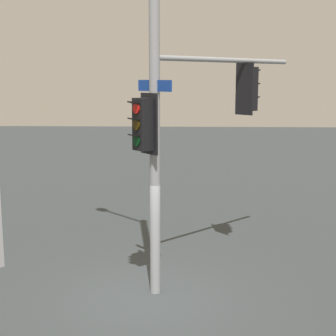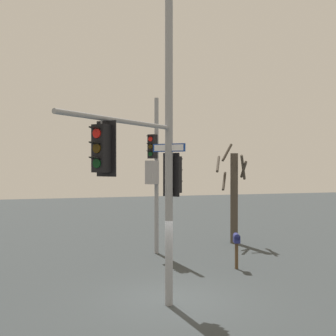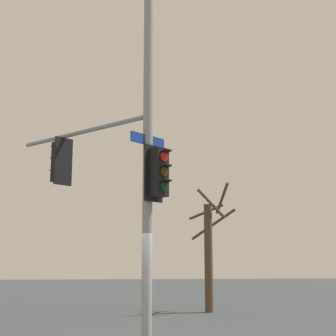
# 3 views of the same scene
# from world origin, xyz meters

# --- Properties ---
(ground_plane) EXTENTS (80.00, 80.00, 0.00)m
(ground_plane) POSITION_xyz_m (0.00, 0.00, 0.00)
(ground_plane) COLOR #33393B
(main_signal_pole_assembly) EXTENTS (3.91, 5.39, 9.48)m
(main_signal_pole_assembly) POSITION_xyz_m (0.89, -0.55, 4.90)
(main_signal_pole_assembly) COLOR gray
(main_signal_pole_assembly) RESTS_ON ground
(secondary_pole_assembly) EXTENTS (0.66, 0.70, 7.22)m
(secondary_pole_assembly) POSITION_xyz_m (-6.67, 1.08, 3.94)
(secondary_pole_assembly) COLOR gray
(secondary_pole_assembly) RESTS_ON ground
(mailbox) EXTENTS (0.49, 0.36, 1.41)m
(mailbox) POSITION_xyz_m (-3.07, 3.55, 1.11)
(mailbox) COLOR #4C3823
(mailbox) RESTS_ON ground
(bare_tree_across_street) EXTENTS (1.91, 1.93, 5.24)m
(bare_tree_across_street) POSITION_xyz_m (-8.19, 5.75, 2.62)
(bare_tree_across_street) COLOR #423B32
(bare_tree_across_street) RESTS_ON ground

